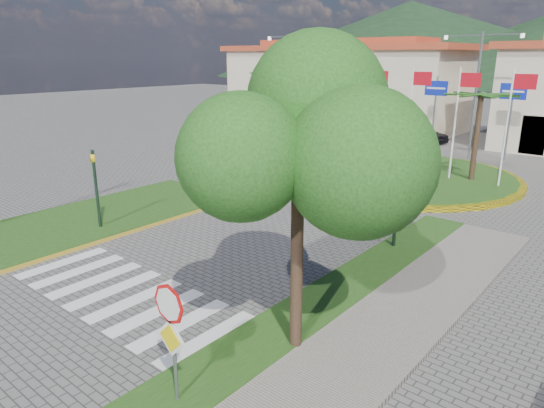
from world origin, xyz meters
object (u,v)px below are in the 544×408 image
Objects in this scene: deciduous_tree at (299,127)px; white_van at (349,125)px; car_dark_a at (425,133)px; stop_sign at (171,326)px; roundabout_island at (401,175)px.

white_van is at bearing 119.20° from deciduous_tree.
deciduous_tree is 1.69× the size of car_dark_a.
car_dark_a is (7.16, -0.34, 0.06)m from white_van.
deciduous_tree is at bearing -141.10° from car_dark_a.
stop_sign reaches higher than car_dark_a.
car_dark_a is (-8.83, 32.38, -1.11)m from stop_sign.
roundabout_island reaches higher than white_van.
deciduous_tree is (5.50, -17.00, 5.01)m from roundabout_island.
car_dark_a is at bearing 107.68° from roundabout_island.
roundabout_island is at bearing -142.29° from white_van.
white_van is (-16.58, 29.68, -4.55)m from deciduous_tree.
stop_sign is at bearing -143.66° from car_dark_a.
car_dark_a reaches higher than white_van.
deciduous_tree reaches higher than car_dark_a.
stop_sign reaches higher than white_van.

